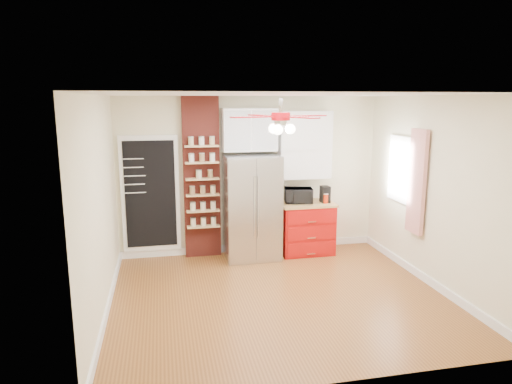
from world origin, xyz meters
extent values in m
plane|color=brown|center=(0.00, 0.00, 0.00)|extent=(4.50, 4.50, 0.00)
plane|color=white|center=(0.00, 0.00, 2.70)|extent=(4.50, 4.50, 0.00)
cube|color=beige|center=(0.00, 2.00, 1.35)|extent=(4.50, 0.02, 2.70)
cube|color=beige|center=(0.00, -2.00, 1.35)|extent=(4.50, 0.02, 2.70)
cube|color=beige|center=(-2.25, 0.00, 1.35)|extent=(0.02, 4.00, 2.70)
cube|color=beige|center=(2.25, 0.00, 1.35)|extent=(0.02, 4.00, 2.70)
cube|color=white|center=(-1.70, 1.97, 1.10)|extent=(0.95, 0.04, 1.95)
cube|color=black|center=(-1.70, 1.95, 1.10)|extent=(0.82, 0.02, 1.78)
cube|color=maroon|center=(-0.85, 1.92, 1.35)|extent=(0.60, 0.16, 2.70)
cube|color=#BBBBC0|center=(-0.05, 1.63, 0.88)|extent=(0.90, 0.70, 1.75)
cube|color=white|center=(-0.05, 1.82, 2.15)|extent=(0.90, 0.35, 0.70)
cube|color=#AC0D0B|center=(0.92, 1.68, 0.43)|extent=(0.90, 0.60, 0.86)
cube|color=#AF8B4C|center=(0.92, 1.68, 0.88)|extent=(0.94, 0.64, 0.04)
cube|color=white|center=(0.92, 1.85, 1.88)|extent=(0.90, 0.30, 1.15)
cube|color=white|center=(2.23, 0.90, 1.55)|extent=(0.04, 0.75, 1.05)
cube|color=red|center=(2.18, 0.35, 1.45)|extent=(0.06, 0.40, 1.55)
cylinder|color=silver|center=(0.00, 0.00, 2.55)|extent=(0.05, 0.05, 0.20)
cylinder|color=maroon|center=(0.00, 0.00, 2.43)|extent=(0.24, 0.24, 0.10)
sphere|color=white|center=(0.00, 0.00, 2.27)|extent=(0.13, 0.13, 0.13)
imported|color=black|center=(0.78, 1.70, 1.03)|extent=(0.51, 0.38, 0.26)
cube|color=black|center=(1.24, 1.64, 1.04)|extent=(0.14, 0.18, 0.28)
cylinder|color=red|center=(1.22, 1.57, 0.98)|extent=(0.13, 0.13, 0.15)
cylinder|color=#A32009|center=(1.29, 1.75, 0.97)|extent=(0.11, 0.11, 0.13)
cylinder|color=#C0B893|center=(-0.91, 1.75, 1.44)|extent=(0.10, 0.10, 0.13)
cylinder|color=olive|center=(-0.72, 1.76, 1.44)|extent=(0.09, 0.09, 0.13)
camera|label=1|loc=(-1.50, -5.64, 2.63)|focal=32.00mm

